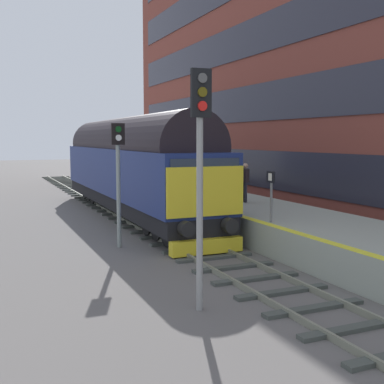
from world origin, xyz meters
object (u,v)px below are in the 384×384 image
object	(u,v)px
signal_post_near	(200,160)
waiting_passenger	(245,179)
signal_post_mid	(118,170)
platform_number_sign	(271,188)
diesel_locomotive	(130,164)

from	to	relation	value
signal_post_near	waiting_passenger	bearing A→B (deg)	55.21
signal_post_mid	waiting_passenger	distance (m)	6.34
platform_number_sign	signal_post_mid	bearing A→B (deg)	147.87
platform_number_sign	signal_post_near	bearing A→B (deg)	-137.25
platform_number_sign	waiting_passenger	distance (m)	4.97
diesel_locomotive	signal_post_mid	distance (m)	6.82
platform_number_sign	waiting_passenger	bearing A→B (deg)	69.88
diesel_locomotive	waiting_passenger	bearing A→B (deg)	-50.10
signal_post_near	signal_post_mid	world-z (taller)	signal_post_near
waiting_passenger	diesel_locomotive	bearing A→B (deg)	59.89
signal_post_mid	waiting_passenger	bearing A→B (deg)	18.28
signal_post_near	waiting_passenger	distance (m)	10.57
signal_post_near	platform_number_sign	size ratio (longest dim) A/B	3.12
signal_post_mid	platform_number_sign	world-z (taller)	signal_post_mid
signal_post_mid	platform_number_sign	bearing A→B (deg)	-32.13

